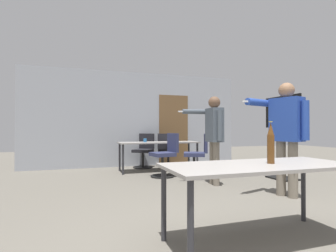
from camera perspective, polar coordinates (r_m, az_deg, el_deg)
The scene contains 12 objects.
back_wall at distance 7.53m, azimuth -6.60°, elevation 1.44°, with size 6.13×0.12×2.66m.
conference_table_near at distance 2.61m, azimuth 19.38°, elevation -9.28°, with size 1.80×0.76×0.72m.
conference_table_far at distance 6.59m, azimuth -2.04°, elevation -4.07°, with size 1.99×0.67×0.72m.
tv_screen at distance 6.01m, azimuth 23.65°, elevation -0.34°, with size 0.44×0.98×1.74m.
person_right_polo at distance 4.46m, azimuth 24.32°, elevation -0.39°, with size 0.93×0.66×1.77m.
person_center_tall at distance 5.01m, azimuth 9.91°, elevation -1.03°, with size 0.74×0.61×1.67m.
office_chair_far_right at distance 5.99m, azimuth 6.45°, elevation -6.47°, with size 0.65×0.62×0.94m.
office_chair_near_pushed at distance 7.25m, azimuth -0.09°, elevation -5.53°, with size 0.66×0.68×0.92m.
office_chair_mid_tucked at distance 5.81m, azimuth -0.54°, elevation -6.54°, with size 0.59×0.53×0.95m.
office_chair_side_rolled at distance 7.19m, azimuth -5.24°, elevation -5.59°, with size 0.67×0.68×0.92m.
beer_bottle at distance 2.66m, azimuth 21.47°, elevation -3.59°, with size 0.07×0.07×0.40m.
drink_cup at distance 6.52m, azimuth -5.05°, elevation -3.11°, with size 0.08×0.08×0.09m.
Camera 1 is at (-1.50, -1.50, 1.05)m, focal length 28.00 mm.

